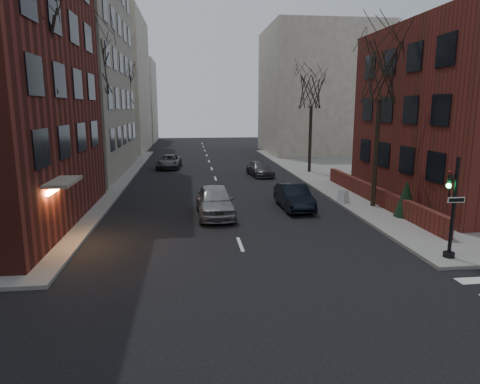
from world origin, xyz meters
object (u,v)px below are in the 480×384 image
at_px(tree_right_a, 381,71).
at_px(sandwich_board, 343,196).
at_px(tree_left_a, 31,48).
at_px(streetlamp_near, 93,136).
at_px(evergreen_shrub, 406,198).
at_px(tree_left_b, 92,65).
at_px(parked_sedan, 294,197).
at_px(traffic_signal, 451,214).
at_px(tree_left_c, 123,87).
at_px(car_lane_silver, 215,201).
at_px(streetlamp_far, 133,124).
at_px(tree_right_b, 312,89).
at_px(car_lane_far, 169,162).
at_px(car_lane_gray, 260,169).

distance_m(tree_right_a, sandwich_board, 7.69).
xyz_separation_m(tree_left_a, sandwich_board, (16.10, 4.99, -7.92)).
xyz_separation_m(streetlamp_near, evergreen_shrub, (17.63, -6.71, -3.08)).
relative_size(tree_left_b, parked_sedan, 2.42).
bearing_deg(tree_left_a, traffic_signal, -16.65).
bearing_deg(evergreen_shrub, tree_left_c, 126.42).
relative_size(car_lane_silver, sandwich_board, 6.25).
distance_m(streetlamp_near, streetlamp_far, 20.00).
bearing_deg(traffic_signal, tree_left_c, 118.36).
height_order(streetlamp_far, car_lane_silver, streetlamp_far).
height_order(sandwich_board, evergreen_shrub, evergreen_shrub).
xyz_separation_m(car_lane_silver, sandwich_board, (8.10, 1.74, -0.30)).
height_order(tree_right_b, streetlamp_far, tree_right_b).
distance_m(traffic_signal, tree_left_c, 35.76).
distance_m(car_lane_far, sandwich_board, 21.26).
bearing_deg(tree_right_b, tree_left_a, -134.36).
relative_size(tree_left_c, car_lane_far, 2.04).
bearing_deg(tree_right_b, evergreen_shrub, -87.84).
bearing_deg(tree_right_b, car_lane_silver, -123.05).
bearing_deg(evergreen_shrub, tree_right_a, 103.12).
distance_m(car_lane_silver, car_lane_far, 19.90).
distance_m(car_lane_silver, car_lane_gray, 14.57).
relative_size(streetlamp_far, car_lane_far, 1.32).
distance_m(traffic_signal, tree_left_a, 18.66).
distance_m(tree_left_c, tree_right_a, 28.17).
height_order(parked_sedan, evergreen_shrub, evergreen_shrub).
xyz_separation_m(tree_left_c, evergreen_shrub, (18.23, -24.71, -6.87)).
distance_m(traffic_signal, sandwich_board, 10.10).
bearing_deg(tree_left_b, tree_left_c, 90.00).
relative_size(car_lane_far, evergreen_shrub, 2.37).
relative_size(streetlamp_near, evergreen_shrub, 3.12).
distance_m(tree_left_a, car_lane_silver, 11.51).
bearing_deg(sandwich_board, tree_left_c, 103.65).
xyz_separation_m(tree_right_a, tree_right_b, (0.00, 14.00, -0.44)).
relative_size(tree_right_b, streetlamp_near, 1.46).
distance_m(tree_left_b, streetlamp_near, 6.18).
relative_size(tree_right_a, tree_right_b, 1.06).
bearing_deg(evergreen_shrub, tree_right_b, 92.16).
relative_size(sandwich_board, evergreen_shrub, 0.40).
relative_size(streetlamp_near, sandwich_board, 7.83).
height_order(tree_left_a, sandwich_board, tree_left_a).
relative_size(tree_left_a, tree_left_c, 1.06).
height_order(tree_left_c, parked_sedan, tree_left_c).
distance_m(car_lane_silver, sandwich_board, 8.29).
relative_size(tree_left_a, streetlamp_far, 1.63).
relative_size(tree_left_a, sandwich_board, 12.80).
bearing_deg(car_lane_silver, tree_left_a, -159.24).
bearing_deg(sandwich_board, streetlamp_far, 100.15).
bearing_deg(tree_left_b, streetlamp_near, -81.47).
distance_m(streetlamp_near, car_lane_far, 15.79).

